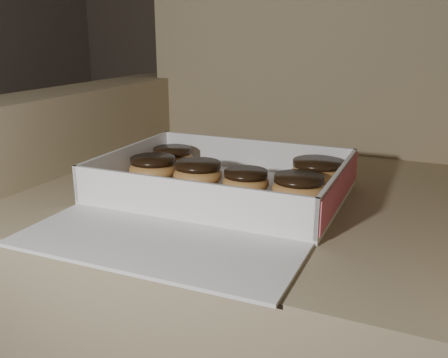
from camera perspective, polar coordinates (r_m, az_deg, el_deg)
The scene contains 12 objects.
armchair at distance 1.02m, azimuth 4.81°, elevation -6.80°, with size 0.97×0.82×1.01m.
bakery_box at distance 0.81m, azimuth -0.95°, elevation -1.79°, with size 0.40×0.47×0.07m.
donut_a at distance 0.83m, azimuth 2.51°, elevation -0.24°, with size 0.08×0.08×0.04m.
donut_b at distance 0.89m, azimuth 10.55°, elevation 0.81°, with size 0.09×0.09×0.05m.
donut_c at distance 0.91m, azimuth -8.10°, elevation 1.25°, with size 0.09×0.09×0.04m.
donut_d at distance 0.87m, azimuth -3.00°, elevation 0.64°, with size 0.09×0.09×0.04m.
donut_e at distance 0.80m, azimuth 8.51°, elevation -0.99°, with size 0.09×0.09×0.04m.
donut_f at distance 0.99m, azimuth -5.89°, elevation 2.51°, with size 0.08×0.08×0.04m.
crumb_a at distance 0.85m, azimuth -14.48°, elevation -1.82°, with size 0.01×0.01×0.00m, color black.
crumb_b at distance 0.90m, azimuth -9.61°, elevation -0.40°, with size 0.01×0.01×0.00m, color black.
crumb_c at distance 0.90m, azimuth -10.58°, elevation -0.42°, with size 0.01×0.01×0.00m, color black.
crumb_d at distance 0.82m, azimuth 0.52°, elevation -1.83°, with size 0.01×0.01×0.00m, color black.
Camera 1 is at (-0.12, -0.04, 0.73)m, focal length 40.00 mm.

